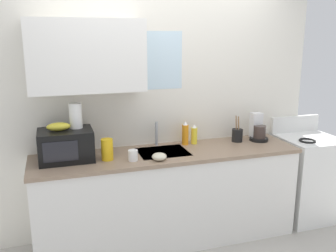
# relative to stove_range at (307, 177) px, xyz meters

# --- Properties ---
(kitchen_wall_assembly) EXTENTS (3.27, 0.42, 2.50)m
(kitchen_wall_assembly) POSITION_rel_stove_range_xyz_m (-1.73, 0.31, 0.90)
(kitchen_wall_assembly) COLOR silver
(kitchen_wall_assembly) RESTS_ON ground
(counter_unit) EXTENTS (2.50, 0.63, 0.90)m
(counter_unit) POSITION_rel_stove_range_xyz_m (-1.59, -0.00, -0.00)
(counter_unit) COLOR white
(counter_unit) RESTS_ON ground
(sink_faucet) EXTENTS (0.03, 0.03, 0.24)m
(sink_faucet) POSITION_rel_stove_range_xyz_m (-1.64, 0.24, 0.56)
(sink_faucet) COLOR #B2B5BA
(sink_faucet) RESTS_ON counter_unit
(stove_range) EXTENTS (0.60, 0.60, 1.08)m
(stove_range) POSITION_rel_stove_range_xyz_m (0.00, 0.00, 0.00)
(stove_range) COLOR white
(stove_range) RESTS_ON ground
(microwave) EXTENTS (0.46, 0.35, 0.27)m
(microwave) POSITION_rel_stove_range_xyz_m (-2.51, 0.04, 0.58)
(microwave) COLOR black
(microwave) RESTS_ON counter_unit
(banana_bunch) EXTENTS (0.20, 0.11, 0.07)m
(banana_bunch) POSITION_rel_stove_range_xyz_m (-2.56, 0.05, 0.75)
(banana_bunch) COLOR gold
(banana_bunch) RESTS_ON microwave
(paper_towel_roll) EXTENTS (0.11, 0.11, 0.22)m
(paper_towel_roll) POSITION_rel_stove_range_xyz_m (-2.41, 0.10, 0.82)
(paper_towel_roll) COLOR white
(paper_towel_roll) RESTS_ON microwave
(coffee_maker) EXTENTS (0.19, 0.21, 0.28)m
(coffee_maker) POSITION_rel_stove_range_xyz_m (-0.58, 0.10, 0.55)
(coffee_maker) COLOR black
(coffee_maker) RESTS_ON counter_unit
(dish_soap_bottle_orange) EXTENTS (0.07, 0.07, 0.24)m
(dish_soap_bottle_orange) POSITION_rel_stove_range_xyz_m (-1.36, 0.18, 0.55)
(dish_soap_bottle_orange) COLOR orange
(dish_soap_bottle_orange) RESTS_ON counter_unit
(dish_soap_bottle_yellow) EXTENTS (0.06, 0.06, 0.20)m
(dish_soap_bottle_yellow) POSITION_rel_stove_range_xyz_m (-1.26, 0.18, 0.54)
(dish_soap_bottle_yellow) COLOR yellow
(dish_soap_bottle_yellow) RESTS_ON counter_unit
(cereal_canister) EXTENTS (0.10, 0.10, 0.19)m
(cereal_canister) POSITION_rel_stove_range_xyz_m (-2.17, -0.05, 0.54)
(cereal_canister) COLOR gold
(cereal_canister) RESTS_ON counter_unit
(mug_white) EXTENTS (0.08, 0.08, 0.09)m
(mug_white) POSITION_rel_stove_range_xyz_m (-1.96, -0.14, 0.49)
(mug_white) COLOR white
(mug_white) RESTS_ON counter_unit
(utensil_crock) EXTENTS (0.11, 0.11, 0.27)m
(utensil_crock) POSITION_rel_stove_range_xyz_m (-0.81, 0.12, 0.51)
(utensil_crock) COLOR black
(utensil_crock) RESTS_ON counter_unit
(small_bowl) EXTENTS (0.13, 0.13, 0.06)m
(small_bowl) POSITION_rel_stove_range_xyz_m (-1.74, -0.20, 0.47)
(small_bowl) COLOR beige
(small_bowl) RESTS_ON counter_unit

